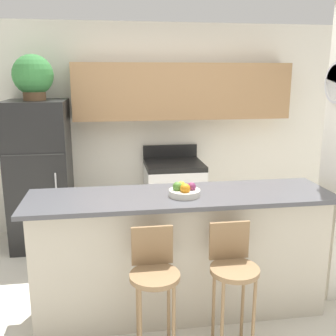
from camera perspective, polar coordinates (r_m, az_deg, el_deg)
ground_plane at (r=3.55m, az=1.78°, el=-19.75°), size 14.00×14.00×0.00m
wall_back at (r=4.91m, az=-0.58°, el=7.82°), size 5.60×0.38×2.55m
counter_bar at (r=3.29m, az=1.85°, el=-12.24°), size 2.42×0.66×1.02m
refrigerator at (r=4.69m, az=-17.99°, el=-0.89°), size 0.66×0.74×1.67m
stove_range at (r=4.84m, az=0.85°, el=-4.37°), size 0.69×0.65×1.07m
bar_stool_left at (r=2.77m, az=-2.02°, el=-15.39°), size 0.34×0.34×0.92m
bar_stool_right at (r=2.88m, az=9.40°, el=-14.39°), size 0.34×0.34×0.92m
potted_plant_on_fridge at (r=4.56m, az=-19.00°, el=12.47°), size 0.43×0.43×0.49m
fruit_bowl at (r=3.05m, az=2.36°, el=-3.33°), size 0.24×0.24×0.11m
trash_bin at (r=4.59m, az=-11.04°, el=-9.27°), size 0.28×0.28×0.38m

